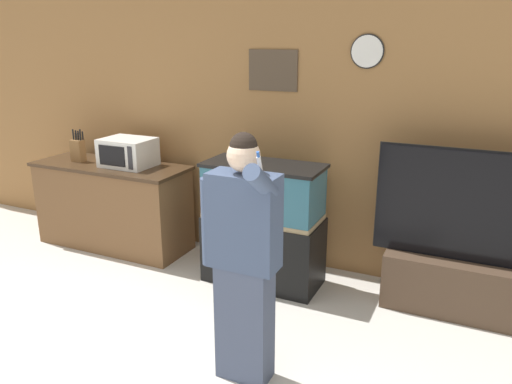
% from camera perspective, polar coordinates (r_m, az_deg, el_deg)
% --- Properties ---
extents(wall_back_paneled, '(10.00, 0.08, 2.60)m').
position_cam_1_polar(wall_back_paneled, '(4.75, 3.78, 6.92)').
color(wall_back_paneled, olive).
rests_on(wall_back_paneled, ground_plane).
extents(counter_island, '(1.67, 0.63, 0.90)m').
position_cam_1_polar(counter_island, '(5.50, -15.97, -1.46)').
color(counter_island, brown).
rests_on(counter_island, ground_plane).
extents(microwave, '(0.51, 0.40, 0.28)m').
position_cam_1_polar(microwave, '(5.23, -14.42, 4.42)').
color(microwave, white).
rests_on(microwave, counter_island).
extents(knife_block, '(0.13, 0.10, 0.34)m').
position_cam_1_polar(knife_block, '(5.59, -19.68, 4.57)').
color(knife_block, brown).
rests_on(knife_block, counter_island).
extents(aquarium_on_stand, '(1.04, 0.49, 1.11)m').
position_cam_1_polar(aquarium_on_stand, '(4.46, 0.84, -3.69)').
color(aquarium_on_stand, black).
rests_on(aquarium_on_stand, ground_plane).
extents(tv_on_stand, '(1.54, 0.40, 1.35)m').
position_cam_1_polar(tv_on_stand, '(4.34, 23.15, -8.07)').
color(tv_on_stand, '#4C3828').
rests_on(tv_on_stand, ground_plane).
extents(person_standing, '(0.51, 0.39, 1.63)m').
position_cam_1_polar(person_standing, '(3.10, -1.52, -7.52)').
color(person_standing, '#424C66').
rests_on(person_standing, ground_plane).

